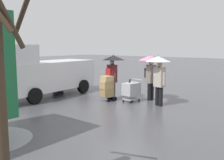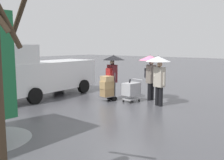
% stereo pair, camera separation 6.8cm
% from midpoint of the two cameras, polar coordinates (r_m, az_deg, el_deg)
% --- Properties ---
extents(ground_plane, '(90.00, 90.00, 0.00)m').
position_cam_midpoint_polar(ground_plane, '(11.33, 2.77, -5.26)').
color(ground_plane, '#4C4C51').
extents(cargo_van_parked_right, '(2.42, 5.44, 2.60)m').
position_cam_midpoint_polar(cargo_van_parked_right, '(13.11, -15.07, 1.48)').
color(cargo_van_parked_right, white).
rests_on(cargo_van_parked_right, ground).
extents(shopping_cart_vendor, '(0.64, 0.87, 1.04)m').
position_cam_midpoint_polar(shopping_cart_vendor, '(11.52, 4.56, -2.17)').
color(shopping_cart_vendor, '#B2B2B7').
rests_on(shopping_cart_vendor, ground).
extents(hand_dolly_boxes, '(0.62, 0.78, 1.32)m').
position_cam_midpoint_polar(hand_dolly_boxes, '(11.63, -0.95, -1.56)').
color(hand_dolly_boxes, '#515156').
rests_on(hand_dolly_boxes, ground).
extents(pedestrian_pink_side, '(1.04, 1.04, 2.15)m').
position_cam_midpoint_polar(pedestrian_pink_side, '(11.84, 8.84, 2.92)').
color(pedestrian_pink_side, black).
rests_on(pedestrian_pink_side, ground).
extents(pedestrian_black_side, '(1.04, 1.04, 2.15)m').
position_cam_midpoint_polar(pedestrian_black_side, '(11.90, 0.35, 3.03)').
color(pedestrian_black_side, black).
rests_on(pedestrian_black_side, ground).
extents(pedestrian_white_side, '(1.04, 1.04, 2.15)m').
position_cam_midpoint_polar(pedestrian_white_side, '(10.83, 10.70, 2.51)').
color(pedestrian_white_side, black).
rests_on(pedestrian_white_side, ground).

